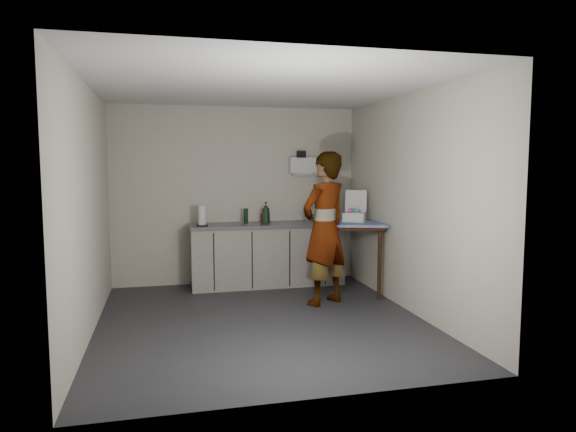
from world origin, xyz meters
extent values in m
plane|color=#252529|center=(0.00, 0.00, 0.00)|extent=(4.00, 4.00, 0.00)
cube|color=beige|center=(0.00, 1.99, 1.30)|extent=(3.60, 0.02, 2.60)
cube|color=beige|center=(1.79, 0.00, 1.30)|extent=(0.02, 4.00, 2.60)
cube|color=beige|center=(-1.79, 0.00, 1.30)|extent=(0.02, 4.00, 2.60)
cube|color=white|center=(0.00, 0.00, 2.60)|extent=(3.60, 4.00, 0.01)
cube|color=black|center=(0.40, 1.70, 0.04)|extent=(2.20, 0.52, 0.08)
cube|color=#B7B0A3|center=(0.40, 1.70, 0.43)|extent=(2.20, 0.58, 0.86)
cube|color=#555960|center=(0.40, 1.70, 0.89)|extent=(2.24, 0.62, 0.05)
cube|color=black|center=(-0.40, 1.41, 0.43)|extent=(0.02, 0.01, 0.80)
cube|color=black|center=(0.13, 1.41, 0.43)|extent=(0.02, 0.01, 0.80)
cube|color=black|center=(0.67, 1.41, 0.43)|extent=(0.01, 0.01, 0.80)
cube|color=black|center=(1.20, 1.41, 0.43)|extent=(0.02, 0.01, 0.80)
cube|color=white|center=(1.00, 1.92, 1.75)|extent=(0.42, 0.16, 0.24)
cube|color=white|center=(1.00, 1.97, 1.61)|extent=(0.30, 0.06, 0.04)
cube|color=black|center=(0.95, 1.83, 1.91)|extent=(0.14, 0.02, 0.10)
cylinder|color=#371C0C|center=(1.14, 0.76, 0.45)|extent=(0.05, 0.05, 0.91)
cylinder|color=#371C0C|center=(1.67, 0.58, 0.45)|extent=(0.05, 0.05, 0.91)
cylinder|color=#371C0C|center=(1.33, 1.29, 0.45)|extent=(0.05, 0.05, 0.91)
cylinder|color=#371C0C|center=(1.86, 1.11, 0.45)|extent=(0.05, 0.05, 0.91)
cube|color=#371C0C|center=(1.50, 0.93, 0.93)|extent=(0.85, 0.85, 0.04)
cube|color=navy|center=(1.50, 0.93, 0.97)|extent=(0.97, 0.97, 0.03)
imported|color=#B2A593|center=(0.91, 0.53, 0.96)|extent=(0.84, 0.75, 1.92)
imported|color=black|center=(0.37, 1.61, 1.07)|extent=(0.14, 0.14, 0.32)
cylinder|color=red|center=(0.35, 1.74, 0.98)|extent=(0.07, 0.07, 0.14)
cylinder|color=black|center=(0.09, 1.72, 1.02)|extent=(0.06, 0.06, 0.22)
cylinder|color=black|center=(-0.54, 1.60, 0.92)|extent=(0.16, 0.16, 0.02)
cylinder|color=white|center=(-0.54, 1.60, 1.06)|extent=(0.11, 0.11, 0.27)
cube|color=white|center=(1.21, 1.71, 0.92)|extent=(0.37, 0.27, 0.02)
cylinder|color=white|center=(1.04, 1.59, 1.05)|extent=(0.01, 0.01, 0.24)
cylinder|color=white|center=(1.37, 1.59, 1.05)|extent=(0.01, 0.01, 0.24)
cylinder|color=white|center=(1.04, 1.83, 1.05)|extent=(0.01, 0.01, 0.24)
cylinder|color=white|center=(1.37, 1.83, 1.05)|extent=(0.01, 0.01, 0.24)
cylinder|color=white|center=(1.12, 1.71, 1.03)|extent=(0.05, 0.20, 0.20)
cylinder|color=white|center=(1.19, 1.71, 1.03)|extent=(0.05, 0.20, 0.20)
cylinder|color=white|center=(1.26, 1.71, 1.03)|extent=(0.05, 0.20, 0.20)
cube|color=white|center=(1.49, 1.03, 0.99)|extent=(0.40, 0.40, 0.01)
cube|color=white|center=(1.42, 0.90, 1.05)|extent=(0.27, 0.15, 0.11)
cube|color=white|center=(1.55, 1.15, 1.05)|extent=(0.27, 0.15, 0.11)
cube|color=white|center=(1.36, 1.09, 1.05)|extent=(0.15, 0.27, 0.11)
cube|color=white|center=(1.61, 0.96, 1.05)|extent=(0.15, 0.27, 0.11)
cube|color=white|center=(1.56, 1.16, 1.26)|extent=(0.27, 0.15, 0.30)
cylinder|color=white|center=(1.49, 1.03, 1.05)|extent=(0.20, 0.20, 0.11)
sphere|color=#F259B2|center=(1.43, 1.02, 1.13)|extent=(0.07, 0.07, 0.07)
sphere|color=#52A5E0|center=(1.51, 0.97, 1.13)|extent=(0.07, 0.07, 0.07)
sphere|color=#4FC177|center=(1.51, 1.07, 1.13)|extent=(0.07, 0.07, 0.07)
sphere|color=#F259B2|center=(1.47, 1.09, 1.13)|extent=(0.07, 0.07, 0.07)
camera|label=1|loc=(-1.03, -5.56, 1.76)|focal=32.00mm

